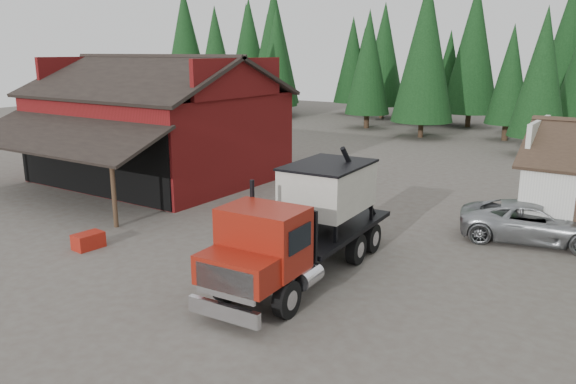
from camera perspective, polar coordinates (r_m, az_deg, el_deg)
The scene contains 9 objects.
ground at distance 19.99m, azimuth -11.31°, elevation -7.72°, with size 120.00×120.00×0.00m, color #4F463E.
red_barn at distance 33.71m, azimuth -13.06°, elevation 5.85°, with size 12.80×13.63×7.18m.
conifer_backdrop at distance 57.06m, azimuth 19.92°, elevation 5.92°, with size 76.00×16.00×16.00m, color black, non-canonical shape.
near_pine_a at distance 54.10m, azimuth -7.34°, elevation 13.03°, with size 4.40×4.40×11.40m.
near_pine_b at distance 43.64m, azimuth 24.41°, elevation 11.01°, with size 3.96×3.96×10.40m.
near_pine_d at distance 50.08m, azimuth 13.77°, elevation 13.82°, with size 5.28×5.28×13.40m.
feed_truck at distance 18.57m, azimuth 1.89°, elevation -2.86°, with size 3.04×9.24×4.12m.
silver_car at distance 24.19m, azimuth 23.73°, elevation -2.85°, with size 2.59×5.61×1.56m, color #979A9E.
equip_box at distance 22.85m, azimuth -19.62°, elevation -4.69°, with size 0.70×1.10×0.60m, color maroon.
Camera 1 is at (13.29, -13.00, 7.36)m, focal length 35.00 mm.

